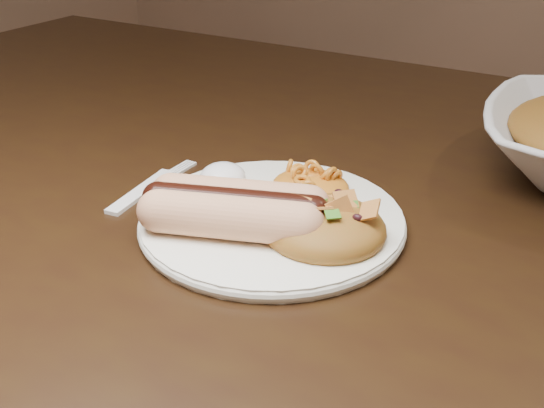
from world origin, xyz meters
The scene contains 7 objects.
table centered at (0.00, 0.00, 0.66)m, with size 1.60×0.90×0.75m.
plate centered at (0.05, -0.13, 0.76)m, with size 0.23×0.23×0.01m, color white.
hotdog centered at (0.03, -0.17, 0.78)m, with size 0.14×0.11×0.04m.
mac_and_cheese centered at (0.05, -0.07, 0.78)m, with size 0.08×0.07×0.03m, color orange.
sour_cream centered at (-0.03, -0.11, 0.78)m, with size 0.04×0.04×0.03m, color white.
taco_salad centered at (0.10, -0.14, 0.78)m, with size 0.11×0.10×0.05m.
fork centered at (-0.10, -0.14, 0.75)m, with size 0.02×0.16×0.00m, color white.
Camera 1 is at (0.29, -0.56, 1.03)m, focal length 42.00 mm.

